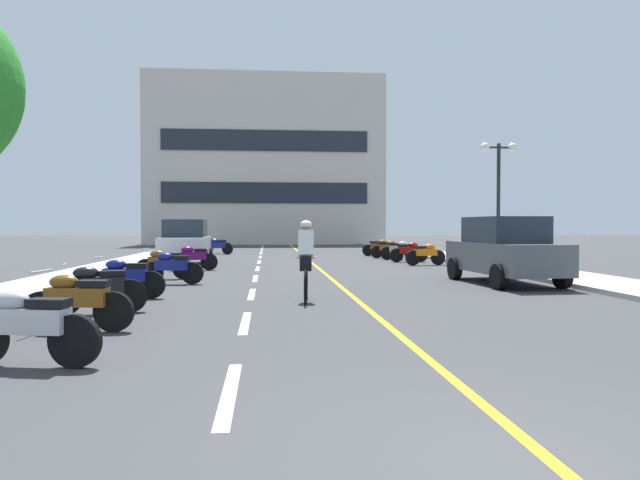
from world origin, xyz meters
TOP-DOWN VIEW (x-y plane):
  - ground_plane at (0.00, 21.00)m, footprint 140.00×140.00m
  - curb_left at (-7.20, 24.00)m, footprint 2.40×72.00m
  - curb_right at (7.20, 24.00)m, footprint 2.40×72.00m
  - lane_dash_0 at (-2.00, 2.00)m, footprint 0.14×2.20m
  - lane_dash_1 at (-2.00, 6.00)m, footprint 0.14×2.20m
  - lane_dash_2 at (-2.00, 10.00)m, footprint 0.14×2.20m
  - lane_dash_3 at (-2.00, 14.00)m, footprint 0.14×2.20m
  - lane_dash_4 at (-2.00, 18.00)m, footprint 0.14×2.20m
  - lane_dash_5 at (-2.00, 22.00)m, footprint 0.14×2.20m
  - lane_dash_6 at (-2.00, 26.00)m, footprint 0.14×2.20m
  - lane_dash_7 at (-2.00, 30.00)m, footprint 0.14×2.20m
  - lane_dash_8 at (-2.00, 34.00)m, footprint 0.14×2.20m
  - lane_dash_9 at (-2.00, 38.00)m, footprint 0.14×2.20m
  - lane_dash_10 at (-2.00, 42.00)m, footprint 0.14×2.20m
  - lane_dash_11 at (-2.00, 46.00)m, footprint 0.14×2.20m
  - centre_line_yellow at (0.25, 24.00)m, footprint 0.12×66.00m
  - office_building at (-1.78, 49.63)m, footprint 20.13×9.38m
  - street_lamp_mid at (7.30, 18.49)m, footprint 1.46×0.36m
  - parked_car_near at (4.78, 11.84)m, footprint 2.16×4.31m
  - parked_car_mid at (-4.90, 20.26)m, footprint 2.01×4.24m
  - motorcycle_0 at (-4.32, 3.22)m, footprint 1.69×0.63m
  - motorcycle_1 at (-4.47, 5.41)m, footprint 1.70×0.60m
  - motorcycle_2 at (-4.67, 7.20)m, footprint 1.68×0.66m
  - motorcycle_3 at (-4.70, 9.35)m, footprint 1.70×0.60m
  - motorcycle_4 at (-4.21, 12.49)m, footprint 1.70×0.60m
  - motorcycle_5 at (-4.69, 14.07)m, footprint 1.70×0.60m
  - motorcycle_6 at (-4.25, 17.31)m, footprint 1.70×0.60m
  - motorcycle_7 at (4.65, 19.29)m, footprint 1.69×0.61m
  - motorcycle_8 at (4.47, 21.33)m, footprint 1.70×0.60m
  - motorcycle_9 at (4.41, 23.01)m, footprint 1.70×0.60m
  - motorcycle_10 at (4.21, 24.57)m, footprint 1.70×0.60m
  - motorcycle_11 at (4.12, 26.39)m, footprint 1.69×0.60m
  - motorcycle_12 at (-4.37, 28.88)m, footprint 1.70×0.60m
  - motorcycle_13 at (-4.52, 30.50)m, footprint 1.69×0.60m
  - cyclist_rider at (-0.84, 8.65)m, footprint 0.43×1.77m

SIDE VIEW (x-z plane):
  - ground_plane at x=0.00m, z-range 0.00..0.00m
  - lane_dash_0 at x=-2.00m, z-range 0.00..0.01m
  - lane_dash_1 at x=-2.00m, z-range 0.00..0.01m
  - lane_dash_2 at x=-2.00m, z-range 0.00..0.01m
  - lane_dash_3 at x=-2.00m, z-range 0.00..0.01m
  - lane_dash_4 at x=-2.00m, z-range 0.00..0.01m
  - lane_dash_5 at x=-2.00m, z-range 0.00..0.01m
  - lane_dash_6 at x=-2.00m, z-range 0.00..0.01m
  - lane_dash_7 at x=-2.00m, z-range 0.00..0.01m
  - lane_dash_8 at x=-2.00m, z-range 0.00..0.01m
  - lane_dash_9 at x=-2.00m, z-range 0.00..0.01m
  - lane_dash_10 at x=-2.00m, z-range 0.00..0.01m
  - lane_dash_11 at x=-2.00m, z-range 0.00..0.01m
  - centre_line_yellow at x=0.25m, z-range 0.00..0.01m
  - curb_left at x=-7.20m, z-range 0.00..0.12m
  - curb_right at x=7.20m, z-range 0.00..0.12m
  - motorcycle_0 at x=-4.32m, z-range 0.01..0.93m
  - motorcycle_1 at x=-4.47m, z-range 0.01..0.93m
  - motorcycle_2 at x=-4.67m, z-range 0.01..0.93m
  - motorcycle_3 at x=-4.70m, z-range 0.01..0.93m
  - motorcycle_4 at x=-4.21m, z-range 0.01..0.93m
  - motorcycle_5 at x=-4.69m, z-range 0.01..0.93m
  - motorcycle_6 at x=-4.25m, z-range 0.01..0.93m
  - motorcycle_7 at x=4.65m, z-range 0.01..0.93m
  - motorcycle_8 at x=4.47m, z-range 0.01..0.93m
  - motorcycle_9 at x=4.41m, z-range 0.01..0.93m
  - motorcycle_10 at x=4.21m, z-range 0.01..0.93m
  - motorcycle_11 at x=4.12m, z-range 0.01..0.93m
  - motorcycle_12 at x=-4.37m, z-range 0.01..0.93m
  - motorcycle_13 at x=-4.52m, z-range 0.01..0.93m
  - cyclist_rider at x=-0.84m, z-range 0.03..1.74m
  - parked_car_near at x=4.78m, z-range 0.01..1.83m
  - parked_car_mid at x=-4.90m, z-range 0.01..1.83m
  - street_lamp_mid at x=7.30m, z-range 1.24..5.91m
  - office_building at x=-1.78m, z-range 0.00..14.31m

